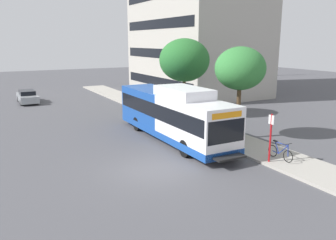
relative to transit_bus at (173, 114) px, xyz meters
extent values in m
plane|color=#4C4C51|center=(-3.69, 3.41, -1.70)|extent=(120.00, 120.00, 0.00)
cube|color=#A8A399|center=(3.31, 1.41, -1.63)|extent=(3.00, 56.00, 0.14)
cube|color=white|center=(0.00, -2.82, -0.02)|extent=(2.54, 5.80, 2.73)
cube|color=#19479E|center=(0.00, 2.98, -0.02)|extent=(2.54, 5.80, 2.73)
cube|color=#19479E|center=(0.00, 0.08, -1.16)|extent=(2.57, 11.60, 0.44)
cube|color=black|center=(0.00, 0.08, 0.35)|extent=(2.58, 11.25, 0.96)
cube|color=black|center=(0.00, -5.68, 0.15)|extent=(2.34, 0.10, 1.24)
cube|color=orange|center=(0.00, -5.69, 1.02)|extent=(1.91, 0.08, 0.32)
cube|color=white|center=(0.00, -1.37, 1.65)|extent=(2.16, 4.06, 0.60)
cube|color=black|center=(0.00, -6.07, -1.15)|extent=(1.78, 0.60, 0.10)
cylinder|color=black|center=(-1.13, -3.51, -1.20)|extent=(0.30, 1.00, 1.00)
cylinder|color=black|center=(1.13, -3.51, -1.20)|extent=(0.30, 1.00, 1.00)
cylinder|color=black|center=(-1.13, 3.27, -1.20)|extent=(0.30, 1.00, 1.00)
cylinder|color=black|center=(1.13, 3.27, -1.20)|extent=(0.30, 1.00, 1.00)
cylinder|color=red|center=(2.18, -6.65, -0.26)|extent=(0.10, 0.10, 2.60)
cube|color=white|center=(2.16, -6.65, 0.74)|extent=(0.04, 0.36, 0.48)
torus|color=black|center=(2.97, -7.22, -1.23)|extent=(0.04, 0.66, 0.66)
torus|color=black|center=(2.97, -6.12, -1.23)|extent=(0.04, 0.66, 0.66)
cylinder|color=navy|center=(2.97, -6.87, -0.96)|extent=(0.05, 0.64, 0.64)
cylinder|color=navy|center=(2.97, -6.42, -0.96)|extent=(0.05, 0.34, 0.62)
cylinder|color=navy|center=(2.97, -6.72, -0.66)|extent=(0.05, 0.90, 0.05)
cylinder|color=navy|center=(2.97, -6.35, -1.25)|extent=(0.05, 0.45, 0.08)
cylinder|color=navy|center=(2.97, -7.20, -0.90)|extent=(0.05, 0.10, 0.67)
cylinder|color=black|center=(2.97, -7.17, -0.56)|extent=(0.52, 0.03, 0.03)
cube|color=black|center=(2.97, -6.27, -0.62)|extent=(0.12, 0.24, 0.06)
cylinder|color=#4C3823|center=(3.93, -1.92, 0.10)|extent=(0.28, 0.28, 3.33)
ellipsoid|color=#337A38|center=(3.93, -1.92, 3.01)|extent=(3.30, 3.30, 2.80)
cylinder|color=#4C3823|center=(4.49, 5.97, -0.01)|extent=(0.28, 0.28, 3.11)
ellipsoid|color=#286B2D|center=(4.49, 5.97, 3.16)|extent=(4.29, 4.29, 3.64)
cube|color=#93999E|center=(-6.72, 19.65, -1.15)|extent=(1.80, 4.50, 0.70)
cube|color=black|center=(-6.72, 19.75, -0.65)|extent=(1.48, 2.34, 0.56)
cylinder|color=black|center=(-7.52, 18.30, -1.38)|extent=(0.20, 0.64, 0.64)
cylinder|color=black|center=(-5.92, 18.30, -1.38)|extent=(0.20, 0.64, 0.64)
cylinder|color=black|center=(-7.52, 21.00, -1.38)|extent=(0.20, 0.64, 0.64)
cylinder|color=black|center=(-5.92, 21.00, -1.38)|extent=(0.20, 0.64, 0.64)
cube|color=black|center=(13.26, 17.94, -0.03)|extent=(10.84, 16.43, 1.10)
cube|color=black|center=(13.26, 17.94, 3.32)|extent=(10.84, 16.43, 1.10)
cube|color=black|center=(13.26, 17.94, 6.68)|extent=(10.84, 16.43, 1.10)
cylinder|color=#B7B7BC|center=(13.32, 35.79, 1.63)|extent=(1.10, 1.10, 6.68)
cylinder|color=#B7B7BC|center=(13.32, 35.79, 8.31)|extent=(0.91, 0.91, 6.68)
camera|label=1|loc=(-10.91, -19.45, 4.71)|focal=36.90mm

